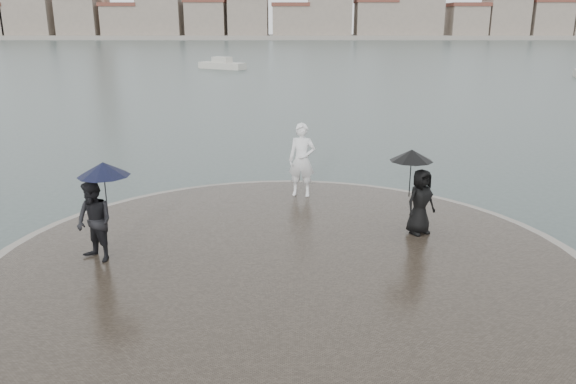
{
  "coord_description": "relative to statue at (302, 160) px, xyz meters",
  "views": [
    {
      "loc": [
        0.06,
        -7.0,
        5.05
      ],
      "look_at": [
        0.0,
        4.8,
        1.45
      ],
      "focal_mm": 35.0,
      "sensor_mm": 36.0,
      "label": 1
    }
  ],
  "objects": [
    {
      "name": "kerb_ring",
      "position": [
        -0.37,
        -4.57,
        -1.22
      ],
      "size": [
        12.5,
        12.5,
        0.32
      ],
      "primitive_type": "cylinder",
      "color": "gray",
      "rests_on": "ground"
    },
    {
      "name": "ground",
      "position": [
        -0.37,
        -8.07,
        -1.38
      ],
      "size": [
        400.0,
        400.0,
        0.0
      ],
      "primitive_type": "plane",
      "color": "#2B3835",
      "rests_on": "ground"
    },
    {
      "name": "boats",
      "position": [
        9.46,
        42.42,
        -1.0
      ],
      "size": [
        38.88,
        16.27,
        1.5
      ],
      "color": "beige",
      "rests_on": "ground"
    },
    {
      "name": "visitor_right",
      "position": [
        2.57,
        -2.9,
        0.07
      ],
      "size": [
        1.18,
        0.98,
        1.95
      ],
      "color": "black",
      "rests_on": "quay_tip"
    },
    {
      "name": "far_skyline",
      "position": [
        -6.66,
        152.64,
        4.23
      ],
      "size": [
        260.0,
        20.0,
        37.0
      ],
      "color": "gray",
      "rests_on": "ground"
    },
    {
      "name": "visitor_left",
      "position": [
        -4.19,
        -4.47,
        0.09
      ],
      "size": [
        1.28,
        1.1,
        2.04
      ],
      "color": "black",
      "rests_on": "quay_tip"
    },
    {
      "name": "quay_tip",
      "position": [
        -0.37,
        -4.57,
        -1.2
      ],
      "size": [
        11.9,
        11.9,
        0.36
      ],
      "primitive_type": "cylinder",
      "color": "#2D261E",
      "rests_on": "ground"
    },
    {
      "name": "statue",
      "position": [
        0.0,
        0.0,
        0.0
      ],
      "size": [
        0.82,
        0.61,
        2.04
      ],
      "primitive_type": "imported",
      "rotation": [
        0.0,
        0.0,
        -0.17
      ],
      "color": "white",
      "rests_on": "quay_tip"
    }
  ]
}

